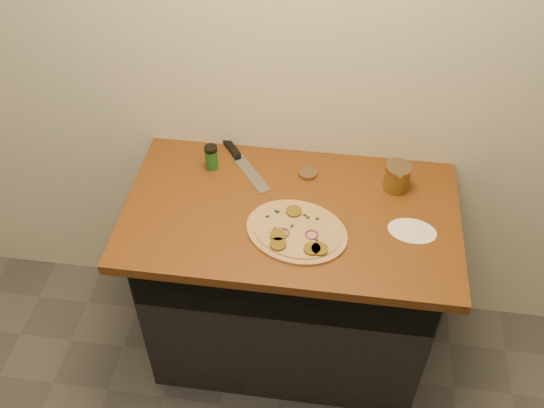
# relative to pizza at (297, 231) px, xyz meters

# --- Properties ---
(cabinet) EXTENTS (1.10, 0.60, 0.86)m
(cabinet) POSITION_rel_pizza_xyz_m (-0.03, 0.14, -0.48)
(cabinet) COLOR black
(cabinet) RESTS_ON ground
(countertop) EXTENTS (1.20, 0.70, 0.04)m
(countertop) POSITION_rel_pizza_xyz_m (-0.03, 0.11, -0.03)
(countertop) COLOR brown
(countertop) RESTS_ON cabinet
(pizza) EXTENTS (0.44, 0.44, 0.02)m
(pizza) POSITION_rel_pizza_xyz_m (0.00, 0.00, 0.00)
(pizza) COLOR tan
(pizza) RESTS_ON countertop
(chefs_knife) EXTENTS (0.24, 0.31, 0.02)m
(chefs_knife) POSITION_rel_pizza_xyz_m (-0.26, 0.36, -0.00)
(chefs_knife) COLOR #B7BAC1
(chefs_knife) RESTS_ON countertop
(mason_jar_lid) EXTENTS (0.08, 0.08, 0.02)m
(mason_jar_lid) POSITION_rel_pizza_xyz_m (0.01, 0.31, -0.00)
(mason_jar_lid) COLOR #917654
(mason_jar_lid) RESTS_ON countertop
(salsa_jar) EXTENTS (0.10, 0.10, 0.11)m
(salsa_jar) POSITION_rel_pizza_xyz_m (0.34, 0.28, 0.04)
(salsa_jar) COLOR maroon
(salsa_jar) RESTS_ON countertop
(spice_shaker) EXTENTS (0.05, 0.05, 0.10)m
(spice_shaker) POSITION_rel_pizza_xyz_m (-0.36, 0.30, 0.04)
(spice_shaker) COLOR #1D5D22
(spice_shaker) RESTS_ON countertop
(flour_spill) EXTENTS (0.19, 0.19, 0.00)m
(flour_spill) POSITION_rel_pizza_xyz_m (0.40, 0.06, -0.01)
(flour_spill) COLOR white
(flour_spill) RESTS_ON countertop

